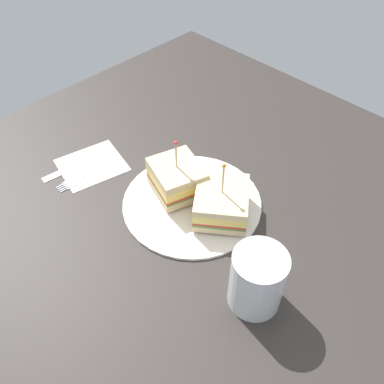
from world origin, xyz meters
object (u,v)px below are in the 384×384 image
drink_glass (257,282)px  knife (71,168)px  fork (79,178)px  napkin (92,165)px  sandwich_half_back (221,202)px  plate (192,202)px  sandwich_half_front (178,178)px

drink_glass → knife: drink_glass is taller
drink_glass → fork: drink_glass is taller
fork → napkin: bearing=-159.3°
sandwich_half_back → knife: size_ratio=0.99×
plate → sandwich_half_front: bearing=-92.4°
sandwich_half_back → drink_glass: 16.59cm
sandwich_half_front → fork: sandwich_half_front is taller
fork → knife: same height
knife → plate: bearing=113.3°
drink_glass → fork: size_ratio=0.85×
sandwich_half_front → sandwich_half_back: same height
plate → fork: plate is taller
sandwich_half_front → drink_glass: size_ratio=1.10×
drink_glass → knife: 43.17cm
sandwich_half_front → napkin: size_ratio=0.93×
plate → fork: (10.51, -19.53, -0.31)cm
plate → fork: 22.18cm
knife → napkin: bearing=148.0°
drink_glass → fork: 39.64cm
sandwich_half_back → drink_glass: size_ratio=1.30×
sandwich_half_front → fork: (10.67, -15.79, -3.60)cm
sandwich_half_front → drink_glass: (7.19, 23.46, 0.70)cm
sandwich_half_front → plate: bearing=87.6°
sandwich_half_front → sandwich_half_back: bearing=98.0°
drink_glass → plate: bearing=-109.6°
sandwich_half_front → fork: bearing=-56.0°
sandwich_half_back → plate: bearing=-75.2°
sandwich_half_back → fork: size_ratio=1.11×
fork → knife: size_ratio=0.89×
napkin → knife: (3.40, -2.12, 0.10)cm
napkin → knife: 4.01cm
plate → napkin: size_ratio=2.07×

